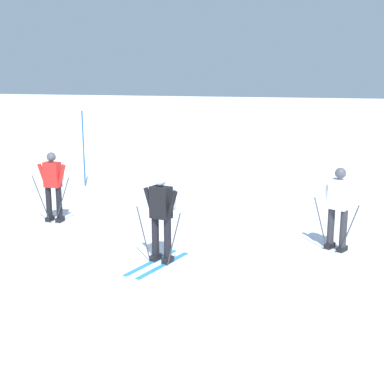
{
  "coord_description": "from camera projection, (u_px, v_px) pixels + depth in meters",
  "views": [
    {
      "loc": [
        4.22,
        -7.26,
        3.44
      ],
      "look_at": [
        0.46,
        3.49,
        0.9
      ],
      "focal_mm": 48.22,
      "sensor_mm": 36.0,
      "label": 1
    }
  ],
  "objects": [
    {
      "name": "far_snow_ridge",
      "position": [
        282.0,
        125.0,
        25.18
      ],
      "size": [
        80.0,
        6.74,
        2.36
      ],
      "primitive_type": "cube",
      "color": "silver",
      "rests_on": "ground"
    },
    {
      "name": "skier_red",
      "position": [
        53.0,
        183.0,
        12.36
      ],
      "size": [
        1.0,
        1.62,
        1.71
      ],
      "color": "silver",
      "rests_on": "ground"
    },
    {
      "name": "skier_black",
      "position": [
        162.0,
        213.0,
        9.63
      ],
      "size": [
        0.99,
        1.64,
        1.71
      ],
      "color": "#237AC6",
      "rests_on": "ground"
    },
    {
      "name": "trail_marker_pole",
      "position": [
        84.0,
        149.0,
        16.43
      ],
      "size": [
        0.05,
        0.05,
        2.42
      ],
      "primitive_type": "cylinder",
      "color": "#1E56AD",
      "rests_on": "ground"
    },
    {
      "name": "ground_plane",
      "position": [
        99.0,
        283.0,
        8.8
      ],
      "size": [
        120.0,
        120.0,
        0.0
      ],
      "primitive_type": "plane",
      "color": "silver"
    },
    {
      "name": "skier_white",
      "position": [
        338.0,
        207.0,
        10.27
      ],
      "size": [
        1.04,
        1.6,
        1.71
      ],
      "color": "silver",
      "rests_on": "ground"
    }
  ]
}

